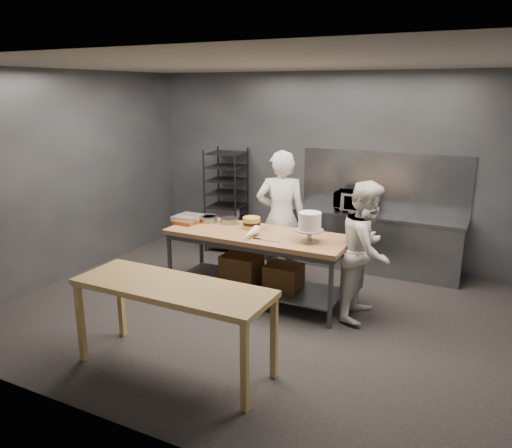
{
  "coord_description": "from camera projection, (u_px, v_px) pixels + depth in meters",
  "views": [
    {
      "loc": [
        2.68,
        -5.2,
        2.73
      ],
      "look_at": [
        -0.11,
        0.31,
        1.05
      ],
      "focal_mm": 35.0,
      "sensor_mm": 36.0,
      "label": 1
    }
  ],
  "objects": [
    {
      "name": "offset_spatula",
      "position": [
        263.0,
        240.0,
        6.17
      ],
      "size": [
        0.36,
        0.02,
        0.02
      ],
      "color": "slate",
      "rests_on": "work_table"
    },
    {
      "name": "splashback_panel",
      "position": [
        383.0,
        181.0,
        7.7
      ],
      "size": [
        2.6,
        0.02,
        0.9
      ],
      "primitive_type": "cube",
      "color": "slate",
      "rests_on": "back_counter"
    },
    {
      "name": "frosted_cake_stand",
      "position": [
        310.0,
        223.0,
        6.03
      ],
      "size": [
        0.34,
        0.34,
        0.37
      ],
      "color": "#ACA289",
      "rests_on": "work_table"
    },
    {
      "name": "microwave",
      "position": [
        353.0,
        201.0,
        7.68
      ],
      "size": [
        0.54,
        0.37,
        0.3
      ],
      "primitive_type": "imported",
      "color": "black",
      "rests_on": "back_counter"
    },
    {
      "name": "cake_pans",
      "position": [
        215.0,
        219.0,
        7.0
      ],
      "size": [
        0.62,
        0.32,
        0.07
      ],
      "color": "gray",
      "rests_on": "work_table"
    },
    {
      "name": "back_wall",
      "position": [
        322.0,
        167.0,
        8.12
      ],
      "size": [
        6.0,
        0.04,
        3.0
      ],
      "primitive_type": "cube",
      "color": "#4C4F54",
      "rests_on": "ground"
    },
    {
      "name": "layer_cake",
      "position": [
        252.0,
        223.0,
        6.64
      ],
      "size": [
        0.23,
        0.23,
        0.16
      ],
      "color": "gold",
      "rests_on": "work_table"
    },
    {
      "name": "piping_bag",
      "position": [
        250.0,
        234.0,
        6.23
      ],
      "size": [
        0.13,
        0.38,
        0.12
      ],
      "primitive_type": "cone",
      "rotation": [
        1.57,
        0.0,
        0.02
      ],
      "color": "white",
      "rests_on": "work_table"
    },
    {
      "name": "pastry_clamshells",
      "position": [
        188.0,
        219.0,
        6.94
      ],
      "size": [
        0.32,
        0.36,
        0.11
      ],
      "color": "#A25820",
      "rests_on": "work_table"
    },
    {
      "name": "work_table",
      "position": [
        258.0,
        258.0,
        6.59
      ],
      "size": [
        2.4,
        0.9,
        0.92
      ],
      "color": "olive",
      "rests_on": "ground"
    },
    {
      "name": "chef_right",
      "position": [
        366.0,
        251.0,
        5.99
      ],
      "size": [
        0.66,
        0.84,
        1.7
      ],
      "primitive_type": "imported",
      "rotation": [
        0.0,
        0.0,
        1.54
      ],
      "color": "silver",
      "rests_on": "ground"
    },
    {
      "name": "ground",
      "position": [
        253.0,
        310.0,
        6.36
      ],
      "size": [
        6.0,
        6.0,
        0.0
      ],
      "primitive_type": "plane",
      "color": "black",
      "rests_on": "ground"
    },
    {
      "name": "speed_rack",
      "position": [
        227.0,
        201.0,
        8.63
      ],
      "size": [
        0.68,
        0.72,
        1.75
      ],
      "color": "black",
      "rests_on": "ground"
    },
    {
      "name": "back_counter",
      "position": [
        375.0,
        242.0,
        7.68
      ],
      "size": [
        2.6,
        0.6,
        0.9
      ],
      "color": "slate",
      "rests_on": "ground"
    },
    {
      "name": "chef_behind",
      "position": [
        281.0,
        218.0,
        7.06
      ],
      "size": [
        0.82,
        0.68,
        1.92
      ],
      "primitive_type": "imported",
      "rotation": [
        0.0,
        0.0,
        3.51
      ],
      "color": "white",
      "rests_on": "ground"
    },
    {
      "name": "near_counter",
      "position": [
        173.0,
        293.0,
        4.83
      ],
      "size": [
        2.0,
        0.7,
        0.9
      ],
      "color": "olive",
      "rests_on": "ground"
    }
  ]
}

